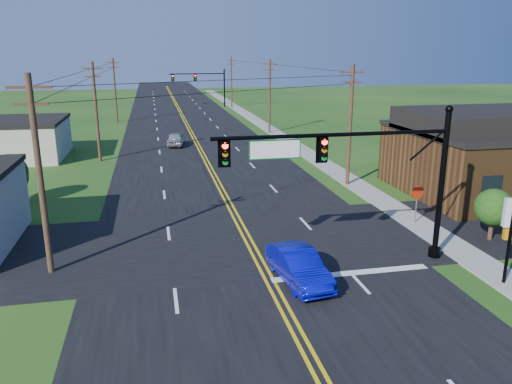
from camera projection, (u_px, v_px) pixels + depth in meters
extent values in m
plane|color=#194012|center=(316.00, 380.00, 15.50)|extent=(260.00, 260.00, 0.00)
cube|color=black|center=(190.00, 133.00, 62.62)|extent=(16.00, 220.00, 0.04)
cube|color=black|center=(245.00, 241.00, 26.81)|extent=(70.00, 10.00, 0.04)
cube|color=gray|center=(292.00, 143.00, 55.25)|extent=(2.00, 160.00, 0.08)
cylinder|color=black|center=(441.00, 187.00, 23.79)|extent=(0.28, 0.28, 7.20)
cylinder|color=black|center=(434.00, 252.00, 24.70)|extent=(0.60, 0.60, 0.50)
sphere|color=black|center=(449.00, 109.00, 22.79)|extent=(0.36, 0.36, 0.36)
cylinder|color=black|center=(334.00, 135.00, 21.98)|extent=(11.00, 0.18, 0.18)
cube|color=#045618|center=(275.00, 149.00, 21.60)|extent=(2.30, 0.06, 0.85)
cylinder|color=black|center=(224.00, 87.00, 91.64)|extent=(0.28, 0.28, 7.20)
cylinder|color=black|center=(225.00, 105.00, 92.55)|extent=(0.60, 0.60, 0.50)
sphere|color=black|center=(224.00, 66.00, 90.64)|extent=(0.36, 0.36, 0.36)
cylinder|color=black|center=(197.00, 74.00, 90.01)|extent=(10.00, 0.18, 0.18)
cube|color=#045618|center=(179.00, 77.00, 89.53)|extent=(2.30, 0.06, 0.85)
cube|color=#573718|center=(503.00, 162.00, 35.79)|extent=(14.00, 11.00, 4.40)
cube|color=black|center=(508.00, 129.00, 35.15)|extent=(14.20, 11.20, 0.30)
cylinder|color=#332517|center=(40.00, 178.00, 21.84)|extent=(0.28, 0.28, 9.00)
cube|color=#332517|center=(29.00, 87.00, 20.79)|extent=(1.80, 0.12, 0.12)
cube|color=#332517|center=(31.00, 104.00, 20.98)|extent=(1.40, 0.12, 0.12)
cylinder|color=#332517|center=(96.00, 112.00, 45.40)|extent=(0.28, 0.28, 9.00)
cube|color=#332517|center=(92.00, 68.00, 44.34)|extent=(1.80, 0.12, 0.12)
cube|color=#332517|center=(93.00, 76.00, 44.53)|extent=(1.40, 0.12, 0.12)
cylinder|color=#332517|center=(115.00, 91.00, 70.85)|extent=(0.28, 0.28, 9.00)
cube|color=#332517|center=(113.00, 62.00, 69.79)|extent=(1.80, 0.12, 0.12)
cube|color=#332517|center=(113.00, 68.00, 69.98)|extent=(1.40, 0.12, 0.12)
cylinder|color=#332517|center=(350.00, 126.00, 36.94)|extent=(0.28, 0.28, 9.00)
cube|color=#332517|center=(353.00, 72.00, 35.88)|extent=(1.80, 0.12, 0.12)
cube|color=#332517|center=(352.00, 82.00, 36.07)|extent=(1.40, 0.12, 0.12)
cylinder|color=#332517|center=(270.00, 97.00, 61.44)|extent=(0.28, 0.28, 9.00)
cube|color=#332517|center=(270.00, 64.00, 60.38)|extent=(1.80, 0.12, 0.12)
cube|color=#332517|center=(270.00, 70.00, 60.57)|extent=(1.40, 0.12, 0.12)
cylinder|color=#332517|center=(231.00, 82.00, 89.71)|extent=(0.28, 0.28, 9.00)
cube|color=#332517|center=(231.00, 60.00, 88.65)|extent=(1.80, 0.12, 0.12)
cube|color=#332517|center=(231.00, 64.00, 88.84)|extent=(1.40, 0.12, 0.12)
cylinder|color=#332517|center=(398.00, 159.00, 42.89)|extent=(0.24, 0.24, 1.85)
sphere|color=#15410F|center=(399.00, 140.00, 42.44)|extent=(3.00, 3.00, 3.00)
cylinder|color=#332517|center=(491.00, 229.00, 26.83)|extent=(0.24, 0.24, 1.32)
sphere|color=#15410F|center=(494.00, 207.00, 26.50)|extent=(2.00, 2.00, 2.00)
cylinder|color=#332517|center=(12.00, 193.00, 33.28)|extent=(0.24, 0.24, 1.54)
sphere|color=#15410F|center=(9.00, 172.00, 32.90)|extent=(2.40, 2.40, 2.40)
imported|color=#080BB5|center=(298.00, 267.00, 21.87)|extent=(2.10, 4.63, 1.47)
imported|color=#B5B5BA|center=(176.00, 139.00, 53.78)|extent=(2.23, 4.46, 1.46)
cylinder|color=slate|center=(416.00, 206.00, 29.28)|extent=(0.08, 0.08, 2.21)
cylinder|color=#A92209|center=(418.00, 192.00, 29.02)|extent=(0.84, 0.11, 0.84)
cylinder|color=black|center=(509.00, 244.00, 21.39)|extent=(0.18, 0.18, 3.77)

